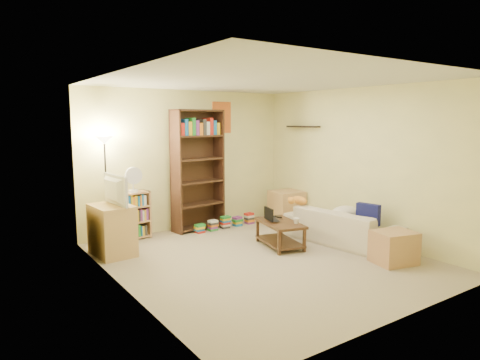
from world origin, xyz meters
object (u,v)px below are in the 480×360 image
object	(u,v)px
laptop	(276,220)
mug	(296,221)
short_bookshelf	(131,216)
desk_fan	(133,178)
end_cabinet	(394,247)
tv_stand	(112,230)
sofa	(342,226)
coffee_table	(280,231)
side_table	(286,207)
floor_lamp	(105,158)
television	(110,190)
tabby_cat	(298,200)
tall_bookshelf	(198,167)

from	to	relation	value
laptop	mug	world-z (taller)	mug
short_bookshelf	desk_fan	size ratio (longest dim) A/B	1.88
end_cabinet	short_bookshelf	bearing A→B (deg)	128.65
laptop	tv_stand	xyz separation A→B (m)	(-2.29, 0.98, -0.04)
sofa	coffee_table	world-z (taller)	sofa
sofa	laptop	bearing A→B (deg)	55.67
side_table	end_cabinet	size ratio (longest dim) A/B	1.15
short_bookshelf	floor_lamp	distance (m)	1.05
sofa	laptop	xyz separation A→B (m)	(-0.96, 0.50, 0.13)
side_table	laptop	bearing A→B (deg)	-136.65
laptop	desk_fan	size ratio (longest dim) A/B	1.00
mug	end_cabinet	distance (m)	1.45
laptop	mug	distance (m)	0.35
television	side_table	bearing A→B (deg)	-93.12
tabby_cat	tv_stand	size ratio (longest dim) A/B	0.59
short_bookshelf	tall_bookshelf	bearing A→B (deg)	-8.53
sofa	laptop	world-z (taller)	sofa
short_bookshelf	end_cabinet	size ratio (longest dim) A/B	1.47
tabby_cat	sofa	bearing A→B (deg)	-64.71
short_bookshelf	side_table	distance (m)	2.95
desk_fan	side_table	world-z (taller)	desk_fan
laptop	television	size ratio (longest dim) A/B	0.55
mug	end_cabinet	size ratio (longest dim) A/B	0.23
sofa	mug	xyz separation A→B (m)	(-0.83, 0.18, 0.16)
television	end_cabinet	bearing A→B (deg)	-134.30
mug	floor_lamp	xyz separation A→B (m)	(-2.28, 1.94, 0.94)
tall_bookshelf	side_table	distance (m)	1.91
sofa	floor_lamp	xyz separation A→B (m)	(-3.11, 2.12, 1.10)
tabby_cat	tall_bookshelf	size ratio (longest dim) A/B	0.20
tv_stand	short_bookshelf	world-z (taller)	short_bookshelf
end_cabinet	tall_bookshelf	bearing A→B (deg)	112.46
sofa	tabby_cat	distance (m)	0.84
tv_stand	end_cabinet	distance (m)	4.02
sofa	tv_stand	distance (m)	3.57
sofa	side_table	world-z (taller)	side_table
laptop	tall_bookshelf	bearing A→B (deg)	43.97
tv_stand	side_table	distance (m)	3.42
sofa	tall_bookshelf	world-z (taller)	tall_bookshelf
tabby_cat	floor_lamp	size ratio (longest dim) A/B	0.25
floor_lamp	coffee_table	bearing A→B (deg)	-38.30
mug	television	bearing A→B (deg)	151.70
desk_fan	coffee_table	bearing A→B (deg)	-43.97
tabby_cat	tv_stand	world-z (taller)	tv_stand
tv_stand	television	bearing A→B (deg)	-4.60
laptop	coffee_table	bearing A→B (deg)	-149.43
sofa	coffee_table	xyz separation A→B (m)	(-0.95, 0.41, -0.02)
mug	tv_stand	size ratio (longest dim) A/B	0.17
mug	short_bookshelf	bearing A→B (deg)	134.25
mug	floor_lamp	world-z (taller)	floor_lamp
tv_stand	end_cabinet	xyz separation A→B (m)	(3.09, -2.57, -0.15)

